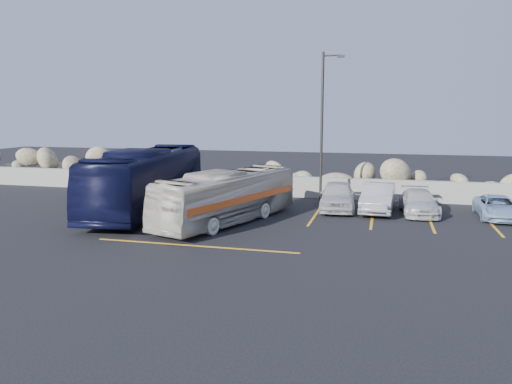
% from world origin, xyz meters
% --- Properties ---
extents(ground, '(90.00, 90.00, 0.00)m').
position_xyz_m(ground, '(0.00, 0.00, 0.00)').
color(ground, black).
rests_on(ground, ground).
extents(seawall, '(60.00, 0.40, 1.20)m').
position_xyz_m(seawall, '(0.00, 12.00, 0.60)').
color(seawall, gray).
rests_on(seawall, ground).
extents(riprap_pile, '(54.00, 2.80, 2.60)m').
position_xyz_m(riprap_pile, '(0.00, 13.20, 1.30)').
color(riprap_pile, '#897559').
rests_on(riprap_pile, ground).
extents(parking_lines, '(18.16, 9.36, 0.01)m').
position_xyz_m(parking_lines, '(4.64, 5.57, 0.01)').
color(parking_lines, gold).
rests_on(parking_lines, ground).
extents(lamppost, '(1.14, 0.18, 8.00)m').
position_xyz_m(lamppost, '(2.56, 9.50, 4.30)').
color(lamppost, '#2E2B28').
rests_on(lamppost, ground).
extents(vintage_bus, '(4.68, 8.72, 2.38)m').
position_xyz_m(vintage_bus, '(-1.02, 4.35, 1.19)').
color(vintage_bus, beige).
rests_on(vintage_bus, ground).
extents(tour_coach, '(3.91, 11.55, 3.15)m').
position_xyz_m(tour_coach, '(-5.82, 6.04, 1.58)').
color(tour_coach, black).
rests_on(tour_coach, ground).
extents(car_a, '(2.04, 4.42, 1.47)m').
position_xyz_m(car_a, '(3.49, 8.58, 0.73)').
color(car_a, silver).
rests_on(car_a, ground).
extents(car_b, '(1.74, 4.39, 1.42)m').
position_xyz_m(car_b, '(5.51, 8.58, 0.71)').
color(car_b, '#B5B6BA').
rests_on(car_b, ground).
extents(car_c, '(1.92, 4.12, 1.16)m').
position_xyz_m(car_c, '(7.47, 8.55, 0.58)').
color(car_c, silver).
rests_on(car_c, ground).
extents(car_d, '(1.77, 3.80, 1.05)m').
position_xyz_m(car_d, '(10.99, 8.40, 0.53)').
color(car_d, '#93B3D1').
rests_on(car_d, ground).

